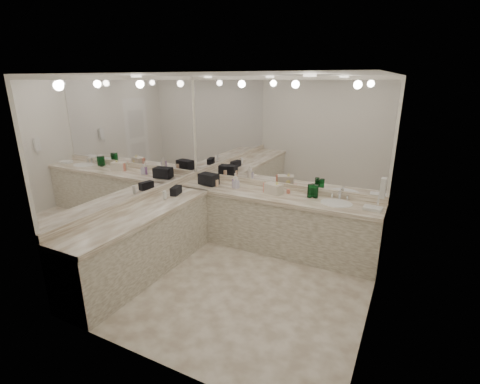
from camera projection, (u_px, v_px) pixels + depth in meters
The scene contains 33 objects.
floor at pixel (237, 285), 4.53m from camera, with size 3.20×3.20×0.00m, color beige.
ceiling at pixel (236, 75), 3.73m from camera, with size 3.20×3.20×0.00m, color white.
wall_back at pixel (281, 164), 5.40m from camera, with size 3.20×0.02×2.60m, color silver.
wall_left at pixel (134, 174), 4.81m from camera, with size 0.02×3.00×2.60m, color silver.
wall_right at pixel (380, 212), 3.44m from camera, with size 0.02×3.00×2.60m, color silver.
vanity_back_base at pixel (272, 223), 5.42m from camera, with size 3.20×0.60×0.84m, color beige.
vanity_back_top at pixel (273, 196), 5.27m from camera, with size 3.20×0.64×0.06m, color white.
vanity_left_base at pixel (142, 245), 4.70m from camera, with size 0.60×2.40×0.84m, color beige.
vanity_left_top at pixel (139, 214), 4.56m from camera, with size 0.64×2.42×0.06m, color white.
backsplash_back at pixel (280, 186), 5.49m from camera, with size 3.20×0.04×0.10m, color white.
backsplash_left at pixel (138, 198), 4.91m from camera, with size 0.04×3.00×0.10m, color white.
mirror_back at pixel (282, 134), 5.24m from camera, with size 3.12×0.01×1.55m, color white.
mirror_left at pixel (132, 140), 4.66m from camera, with size 0.01×2.92×1.55m, color white.
sink at pixel (336, 204), 4.86m from camera, with size 0.44×0.44×0.03m, color white.
faucet at pixel (340, 194), 5.02m from camera, with size 0.24×0.16×0.14m, color silver.
wall_phone at pixel (383, 188), 4.04m from camera, with size 0.06×0.10×0.24m, color white.
door at pixel (369, 256), 3.10m from camera, with size 0.02×0.82×2.10m, color white.
black_toiletry_bag at pixel (209, 180), 5.69m from camera, with size 0.31×0.19×0.18m, color black.
black_bag_spill at pixel (176, 190), 5.23m from camera, with size 0.10×0.22×0.12m, color black.
cream_cosmetic_case at pixel (274, 189), 5.27m from camera, with size 0.26×0.16×0.15m, color beige.
hand_towel at pixel (373, 208), 4.62m from camera, with size 0.24×0.16×0.04m, color white.
lotion_left at pixel (165, 196), 5.00m from camera, with size 0.05×0.05×0.12m, color white.
soap_bottle_a at pixel (235, 180), 5.53m from camera, with size 0.09×0.09×0.24m, color white.
soap_bottle_b at pixel (236, 183), 5.52m from camera, with size 0.08×0.09×0.19m, color silver.
soap_bottle_c at pixel (277, 188), 5.24m from camera, with size 0.15×0.15×0.19m, color #FFEF87.
green_bottle_0 at pixel (310, 191), 5.08m from camera, with size 0.07×0.07×0.20m, color #0E531F.
green_bottle_1 at pixel (316, 191), 5.06m from camera, with size 0.07×0.07×0.20m, color #0E531F.
green_bottle_2 at pixel (313, 190), 5.13m from camera, with size 0.07×0.07×0.19m, color #0E531F.
amenity_bottle_0 at pixel (288, 191), 5.28m from camera, with size 0.06×0.06×0.06m, color #E57F66.
amenity_bottle_1 at pixel (217, 183), 5.63m from camera, with size 0.06×0.06×0.11m, color #E0B28C.
amenity_bottle_2 at pixel (234, 184), 5.55m from camera, with size 0.05×0.05×0.14m, color #9966B2.
amenity_bottle_3 at pixel (217, 178), 5.83m from camera, with size 0.06×0.06×0.14m, color #E0B28C.
amenity_bottle_4 at pixel (265, 188), 5.32m from camera, with size 0.06×0.06×0.15m, color #E57F66.
Camera 1 is at (1.81, -3.49, 2.55)m, focal length 26.00 mm.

